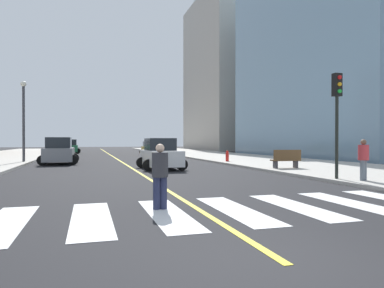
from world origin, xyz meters
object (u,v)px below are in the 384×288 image
(car_white_nearest, at_px, (161,155))
(street_lamp, at_px, (24,113))
(car_gray_fourth, at_px, (59,152))
(pedestrian_waiting_east, at_px, (363,158))
(pedestrian_crossing, at_px, (160,173))
(fire_hydrant, at_px, (227,156))
(car_green_third, at_px, (70,147))
(traffic_light_near_corner, at_px, (337,105))
(park_bench, at_px, (286,159))
(car_yellow_second, at_px, (150,148))

(car_white_nearest, distance_m, street_lamp, 13.27)
(car_gray_fourth, xyz_separation_m, street_lamp, (-2.81, 1.74, 3.05))
(car_gray_fourth, bearing_deg, pedestrian_waiting_east, -52.69)
(street_lamp, bearing_deg, car_gray_fourth, -31.78)
(pedestrian_crossing, bearing_deg, fire_hydrant, 60.21)
(car_gray_fourth, distance_m, pedestrian_waiting_east, 21.70)
(car_green_third, distance_m, car_gray_fourth, 24.54)
(traffic_light_near_corner, relative_size, park_bench, 2.52)
(fire_hydrant, bearing_deg, car_yellow_second, 97.70)
(park_bench, height_order, street_lamp, street_lamp)
(car_white_nearest, relative_size, park_bench, 2.43)
(car_white_nearest, distance_m, car_green_third, 32.34)
(park_bench, relative_size, fire_hydrant, 2.06)
(car_white_nearest, height_order, traffic_light_near_corner, traffic_light_near_corner)
(car_gray_fourth, bearing_deg, pedestrian_crossing, -78.97)
(car_yellow_second, bearing_deg, pedestrian_crossing, 81.40)
(car_yellow_second, xyz_separation_m, street_lamp, (-13.01, -16.58, 3.19))
(car_green_third, distance_m, pedestrian_crossing, 44.94)
(car_white_nearest, height_order, fire_hydrant, car_white_nearest)
(car_yellow_second, bearing_deg, car_green_third, -30.02)
(car_white_nearest, xyz_separation_m, car_green_third, (-6.94, 31.59, 0.02))
(traffic_light_near_corner, distance_m, street_lamp, 23.76)
(traffic_light_near_corner, bearing_deg, pedestrian_crossing, 24.17)
(car_gray_fourth, relative_size, traffic_light_near_corner, 1.01)
(pedestrian_crossing, bearing_deg, pedestrian_waiting_east, 15.32)
(car_yellow_second, distance_m, car_green_third, 12.20)
(traffic_light_near_corner, relative_size, street_lamp, 0.71)
(car_yellow_second, bearing_deg, car_white_nearest, 82.57)
(park_bench, relative_size, pedestrian_waiting_east, 1.06)
(car_yellow_second, xyz_separation_m, car_gray_fourth, (-10.20, -18.33, 0.15))
(traffic_light_near_corner, xyz_separation_m, pedestrian_crossing, (-8.63, -3.87, -2.44))
(traffic_light_near_corner, distance_m, park_bench, 6.63)
(car_gray_fourth, bearing_deg, car_yellow_second, 60.79)
(street_lamp, bearing_deg, traffic_light_near_corner, -49.52)
(car_white_nearest, bearing_deg, park_bench, 154.45)
(street_lamp, bearing_deg, pedestrian_waiting_east, -49.86)
(pedestrian_waiting_east, bearing_deg, street_lamp, -76.01)
(car_white_nearest, relative_size, street_lamp, 0.69)
(traffic_light_near_corner, bearing_deg, street_lamp, -49.52)
(car_yellow_second, height_order, car_gray_fourth, car_gray_fourth)
(pedestrian_crossing, distance_m, street_lamp, 23.17)
(traffic_light_near_corner, relative_size, pedestrian_waiting_east, 2.68)
(car_gray_fourth, bearing_deg, traffic_light_near_corner, -52.44)
(car_green_third, xyz_separation_m, fire_hydrant, (13.34, -27.16, -0.37))
(car_white_nearest, height_order, park_bench, car_white_nearest)
(car_green_third, xyz_separation_m, car_gray_fourth, (0.31, -24.54, 0.03))
(pedestrian_crossing, bearing_deg, car_green_third, 92.94)
(car_green_third, xyz_separation_m, park_bench, (14.04, -34.91, -0.26))
(pedestrian_waiting_east, bearing_deg, car_green_third, -98.24)
(park_bench, bearing_deg, street_lamp, 57.20)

